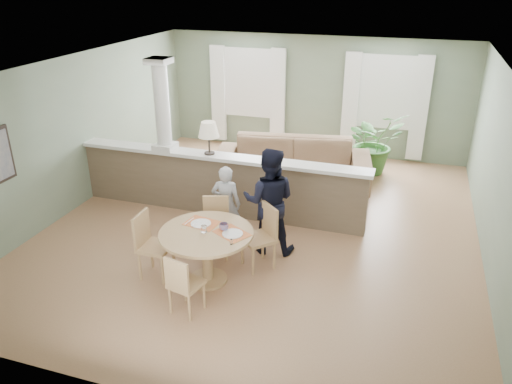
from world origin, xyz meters
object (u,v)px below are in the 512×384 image
(chair_far_boy, at_px, (216,223))
(child_person, at_px, (226,204))
(chair_far_man, at_px, (263,234))
(dining_table, at_px, (207,242))
(chair_near, at_px, (183,283))
(man_person, at_px, (269,201))
(chair_side, at_px, (150,242))
(sofa, at_px, (292,163))
(houseplant, at_px, (374,142))

(chair_far_boy, xyz_separation_m, child_person, (0.01, 0.41, 0.14))
(chair_far_boy, xyz_separation_m, chair_far_man, (0.78, -0.13, 0.02))
(dining_table, height_order, chair_near, dining_table)
(chair_far_boy, distance_m, child_person, 0.43)
(dining_table, xyz_separation_m, man_person, (0.56, 1.08, 0.22))
(chair_side, bearing_deg, child_person, -28.35)
(dining_table, xyz_separation_m, chair_far_man, (0.60, 0.62, -0.09))
(dining_table, height_order, chair_far_man, chair_far_man)
(dining_table, bearing_deg, chair_far_man, 45.56)
(chair_far_man, bearing_deg, sofa, 140.29)
(houseplant, bearing_deg, dining_table, -109.65)
(chair_side, xyz_separation_m, child_person, (0.66, 1.26, 0.11))
(dining_table, height_order, child_person, child_person)
(chair_side, bearing_deg, houseplant, -27.91)
(chair_far_boy, bearing_deg, child_person, 69.86)
(sofa, relative_size, houseplant, 2.32)
(houseplant, bearing_deg, chair_side, -117.19)
(chair_side, xyz_separation_m, man_person, (1.39, 1.19, 0.31))
(chair_far_man, distance_m, chair_near, 1.53)
(man_person, bearing_deg, houseplant, -115.83)
(houseplant, relative_size, man_person, 0.80)
(houseplant, height_order, chair_far_boy, houseplant)
(sofa, relative_size, chair_near, 3.69)
(dining_table, bearing_deg, man_person, 62.34)
(chair_side, relative_size, man_person, 0.57)
(chair_side, distance_m, man_person, 1.85)
(dining_table, xyz_separation_m, chair_near, (-0.01, -0.78, -0.16))
(chair_near, height_order, man_person, man_person)
(chair_far_boy, xyz_separation_m, chair_side, (-0.65, -0.85, 0.03))
(sofa, bearing_deg, dining_table, -103.69)
(sofa, distance_m, child_person, 2.62)
(chair_far_boy, height_order, chair_far_man, chair_far_man)
(chair_near, relative_size, man_person, 0.50)
(child_person, height_order, man_person, man_person)
(child_person, bearing_deg, chair_near, 87.17)
(houseplant, height_order, man_person, man_person)
(chair_far_boy, relative_size, man_person, 0.54)
(child_person, bearing_deg, chair_far_boy, 80.52)
(dining_table, bearing_deg, chair_far_boy, 103.51)
(sofa, relative_size, man_person, 1.85)
(houseplant, bearing_deg, child_person, -117.04)
(chair_side, height_order, child_person, child_person)
(chair_far_man, bearing_deg, chair_far_boy, -145.28)
(man_person, bearing_deg, chair_far_man, 86.47)
(man_person, bearing_deg, sofa, -92.11)
(child_person, distance_m, man_person, 0.76)
(sofa, bearing_deg, chair_far_boy, -108.08)
(chair_far_man, xyz_separation_m, chair_near, (-0.61, -1.40, -0.06))
(chair_far_boy, bearing_deg, man_person, 5.91)
(dining_table, relative_size, child_person, 1.00)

